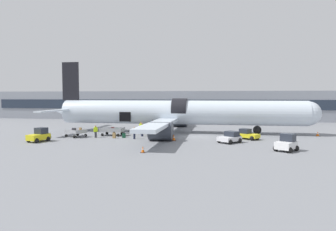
% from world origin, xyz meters
% --- Properties ---
extents(ground_plane, '(500.00, 500.00, 0.00)m').
position_xyz_m(ground_plane, '(0.00, 0.00, 0.00)').
color(ground_plane, slate).
extents(terminal_strip, '(101.66, 13.46, 6.55)m').
position_xyz_m(terminal_strip, '(0.00, 32.67, 3.28)').
color(terminal_strip, gray).
rests_on(terminal_strip, ground_plane).
extents(airplane, '(39.60, 33.26, 10.72)m').
position_xyz_m(airplane, '(-3.38, 4.22, 2.90)').
color(airplane, silver).
rests_on(airplane, ground_plane).
extents(baggage_tug_lead, '(2.57, 2.70, 1.71)m').
position_xyz_m(baggage_tug_lead, '(9.41, -8.93, 0.71)').
color(baggage_tug_lead, white).
rests_on(baggage_tug_lead, ground_plane).
extents(baggage_tug_mid, '(2.93, 2.64, 1.30)m').
position_xyz_m(baggage_tug_mid, '(6.39, -1.20, 0.56)').
color(baggage_tug_mid, yellow).
rests_on(baggage_tug_mid, ground_plane).
extents(baggage_tug_rear, '(2.27, 2.85, 1.65)m').
position_xyz_m(baggage_tug_rear, '(-18.30, -7.34, 0.69)').
color(baggage_tug_rear, yellow).
rests_on(baggage_tug_rear, ground_plane).
extents(baggage_tug_spare, '(2.94, 3.08, 1.31)m').
position_xyz_m(baggage_tug_spare, '(4.11, -4.44, 0.58)').
color(baggage_tug_spare, silver).
rests_on(baggage_tug_spare, ground_plane).
extents(baggage_cart_loading, '(4.04, 2.15, 1.19)m').
position_xyz_m(baggage_cart_loading, '(-11.53, -0.62, 0.58)').
color(baggage_cart_loading, '#999BA0').
rests_on(baggage_cart_loading, ground_plane).
extents(baggage_cart_queued, '(3.49, 2.80, 1.25)m').
position_xyz_m(baggage_cart_queued, '(-15.85, -2.80, 0.58)').
color(baggage_cart_queued, '#999BA0').
rests_on(baggage_cart_queued, ground_plane).
extents(ground_crew_loader_a, '(0.61, 0.51, 1.77)m').
position_xyz_m(ground_crew_loader_a, '(-8.15, 1.54, 0.93)').
color(ground_crew_loader_a, '#1E2338').
rests_on(ground_crew_loader_a, ground_plane).
extents(ground_crew_loader_b, '(0.52, 0.52, 1.63)m').
position_xyz_m(ground_crew_loader_b, '(-13.03, -3.03, 0.86)').
color(ground_crew_loader_b, '#2D2D33').
rests_on(ground_crew_loader_b, ground_plane).
extents(ground_crew_driver, '(0.55, 0.39, 1.57)m').
position_xyz_m(ground_crew_driver, '(-7.73, -3.32, 0.83)').
color(ground_crew_driver, '#1E2338').
rests_on(ground_crew_driver, ground_plane).
extents(ground_crew_supervisor, '(0.51, 0.64, 1.83)m').
position_xyz_m(ground_crew_supervisor, '(-7.39, -0.70, 0.96)').
color(ground_crew_supervisor, '#1E2338').
rests_on(ground_crew_supervisor, ground_plane).
extents(suitcase_on_tarmac_upright, '(0.42, 0.29, 0.84)m').
position_xyz_m(suitcase_on_tarmac_upright, '(-10.48, -3.09, 0.37)').
color(suitcase_on_tarmac_upright, olive).
rests_on(suitcase_on_tarmac_upright, ground_plane).
extents(suitcase_on_tarmac_spare, '(0.46, 0.33, 0.70)m').
position_xyz_m(suitcase_on_tarmac_spare, '(-9.35, -2.56, 0.30)').
color(suitcase_on_tarmac_spare, '#14472D').
rests_on(suitcase_on_tarmac_spare, ground_plane).
extents(safety_cone_nose, '(0.58, 0.58, 0.63)m').
position_xyz_m(safety_cone_nose, '(16.04, 3.32, 0.29)').
color(safety_cone_nose, black).
rests_on(safety_cone_nose, ground_plane).
extents(safety_cone_engine_left, '(0.45, 0.45, 0.62)m').
position_xyz_m(safety_cone_engine_left, '(-4.38, -12.11, 0.29)').
color(safety_cone_engine_left, black).
rests_on(safety_cone_engine_left, ground_plane).
extents(safety_cone_wingtip, '(0.61, 0.61, 0.76)m').
position_xyz_m(safety_cone_wingtip, '(-2.62, -3.84, 0.36)').
color(safety_cone_wingtip, black).
rests_on(safety_cone_wingtip, ground_plane).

